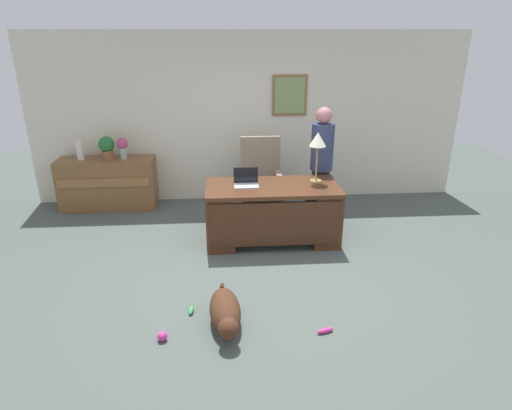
{
  "coord_description": "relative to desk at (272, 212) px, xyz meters",
  "views": [
    {
      "loc": [
        -0.4,
        -4.54,
        2.69
      ],
      "look_at": [
        -0.05,
        0.3,
        0.75
      ],
      "focal_mm": 30.79,
      "sensor_mm": 36.0,
      "label": 1
    }
  ],
  "objects": [
    {
      "name": "vase_with_flowers",
      "position": [
        -2.2,
        1.41,
        0.59
      ],
      "size": [
        0.17,
        0.17,
        0.33
      ],
      "color": "#93B294",
      "rests_on": "credenza"
    },
    {
      "name": "ground_plane",
      "position": [
        -0.21,
        -0.84,
        -0.43
      ],
      "size": [
        12.0,
        12.0,
        0.0
      ],
      "primitive_type": "plane",
      "color": "#4C5651"
    },
    {
      "name": "desk_lamp",
      "position": [
        0.59,
        0.14,
        0.9
      ],
      "size": [
        0.22,
        0.22,
        0.67
      ],
      "color": "#9E8447",
      "rests_on": "desk"
    },
    {
      "name": "back_wall",
      "position": [
        -0.21,
        1.76,
        0.93
      ],
      "size": [
        7.0,
        0.16,
        2.7
      ],
      "color": "beige",
      "rests_on": "ground_plane"
    },
    {
      "name": "potted_plant",
      "position": [
        -2.44,
        1.41,
        0.58
      ],
      "size": [
        0.24,
        0.24,
        0.36
      ],
      "color": "brown",
      "rests_on": "credenza"
    },
    {
      "name": "credenza",
      "position": [
        -2.49,
        1.41,
        -0.02
      ],
      "size": [
        1.5,
        0.5,
        0.81
      ],
      "color": "brown",
      "rests_on": "ground_plane"
    },
    {
      "name": "vase_empty",
      "position": [
        -2.85,
        1.41,
        0.52
      ],
      "size": [
        0.11,
        0.11,
        0.28
      ],
      "primitive_type": "cylinder",
      "color": "silver",
      "rests_on": "credenza"
    },
    {
      "name": "dog_toy_bone",
      "position": [
        -1.0,
        -1.58,
        -0.4
      ],
      "size": [
        0.06,
        0.15,
        0.05
      ],
      "primitive_type": "ellipsoid",
      "rotation": [
        0.0,
        0.0,
        1.5
      ],
      "color": "green",
      "rests_on": "ground_plane"
    },
    {
      "name": "dog_lying",
      "position": [
        -0.65,
        -1.82,
        -0.27
      ],
      "size": [
        0.36,
        0.85,
        0.3
      ],
      "color": "#472819",
      "rests_on": "ground_plane"
    },
    {
      "name": "dog_toy_plush",
      "position": [
        0.3,
        -2.0,
        -0.4
      ],
      "size": [
        0.17,
        0.09,
        0.05
      ],
      "primitive_type": "ellipsoid",
      "rotation": [
        0.0,
        0.0,
        3.42
      ],
      "color": "#D8338C",
      "rests_on": "ground_plane"
    },
    {
      "name": "armchair",
      "position": [
        -0.07,
        0.96,
        0.1
      ],
      "size": [
        0.6,
        0.59,
        1.2
      ],
      "color": "gray",
      "rests_on": "ground_plane"
    },
    {
      "name": "desk",
      "position": [
        0.0,
        0.0,
        0.0
      ],
      "size": [
        1.75,
        0.83,
        0.79
      ],
      "color": "#4C2B19",
      "rests_on": "ground_plane"
    },
    {
      "name": "laptop",
      "position": [
        -0.35,
        0.08,
        0.42
      ],
      "size": [
        0.32,
        0.22,
        0.23
      ],
      "color": "#B2B5BA",
      "rests_on": "desk"
    },
    {
      "name": "dog_toy_ball",
      "position": [
        -1.24,
        -2.0,
        -0.38
      ],
      "size": [
        0.09,
        0.09,
        0.09
      ],
      "primitive_type": "sphere",
      "color": "#D8338C",
      "rests_on": "ground_plane"
    },
    {
      "name": "person_standing",
      "position": [
        0.77,
        0.61,
        0.46
      ],
      "size": [
        0.32,
        0.32,
        1.71
      ],
      "color": "#262323",
      "rests_on": "ground_plane"
    }
  ]
}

